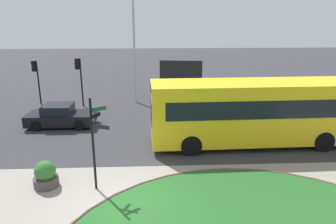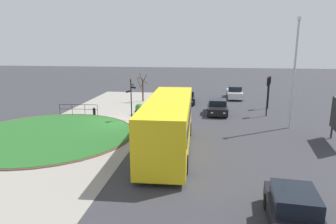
# 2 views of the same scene
# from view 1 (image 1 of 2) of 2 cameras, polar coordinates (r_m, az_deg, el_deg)

# --- Properties ---
(ground) EXTENTS (120.00, 120.00, 0.00)m
(ground) POSITION_cam_1_polar(r_m,az_deg,el_deg) (11.59, -7.50, -16.37)
(ground) COLOR #333338
(signpost_directional) EXTENTS (0.71, 0.75, 3.60)m
(signpost_directional) POSITION_cam_1_polar(r_m,az_deg,el_deg) (11.85, -13.17, -4.71)
(signpost_directional) COLOR black
(signpost_directional) RESTS_ON ground
(bus_yellow) EXTENTS (10.31, 2.85, 3.27)m
(bus_yellow) POSITION_cam_1_polar(r_m,az_deg,el_deg) (16.47, 15.03, 0.09)
(bus_yellow) COLOR yellow
(bus_yellow) RESTS_ON ground
(car_far_lane) EXTENTS (4.28, 2.06, 1.46)m
(car_far_lane) POSITION_cam_1_polar(r_m,az_deg,el_deg) (24.63, 27.80, 1.50)
(car_far_lane) COLOR black
(car_far_lane) RESTS_ON ground
(car_oncoming) EXTENTS (4.00, 1.88, 1.35)m
(car_oncoming) POSITION_cam_1_polar(r_m,az_deg,el_deg) (20.01, -18.85, -0.73)
(car_oncoming) COLOR black
(car_oncoming) RESTS_ON ground
(traffic_light_near) EXTENTS (0.49, 0.29, 3.54)m
(traffic_light_near) POSITION_cam_1_polar(r_m,az_deg,el_deg) (23.73, -15.86, 7.08)
(traffic_light_near) COLOR black
(traffic_light_near) RESTS_ON ground
(traffic_light_far) EXTENTS (0.49, 0.30, 3.29)m
(traffic_light_far) POSITION_cam_1_polar(r_m,az_deg,el_deg) (25.44, -22.87, 6.60)
(traffic_light_far) COLOR black
(traffic_light_far) RESTS_ON ground
(lamppost_tall) EXTENTS (0.32, 0.32, 8.46)m
(lamppost_tall) POSITION_cam_1_polar(r_m,az_deg,el_deg) (23.97, -6.16, 12.33)
(lamppost_tall) COLOR #B7B7BC
(lamppost_tall) RESTS_ON ground
(billboard_left) EXTENTS (3.51, 0.59, 2.95)m
(billboard_left) POSITION_cam_1_polar(r_m,az_deg,el_deg) (26.40, 2.34, 6.91)
(billboard_left) COLOR black
(billboard_left) RESTS_ON ground
(planter_near_signpost) EXTENTS (0.94, 0.94, 1.07)m
(planter_near_signpost) POSITION_cam_1_polar(r_m,az_deg,el_deg) (13.21, -21.30, -10.68)
(planter_near_signpost) COLOR #47423D
(planter_near_signpost) RESTS_ON ground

